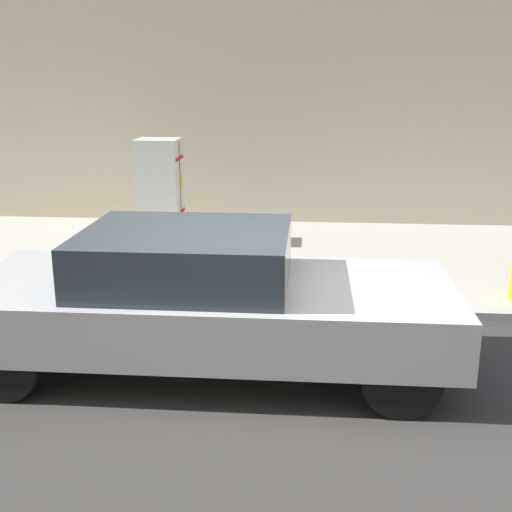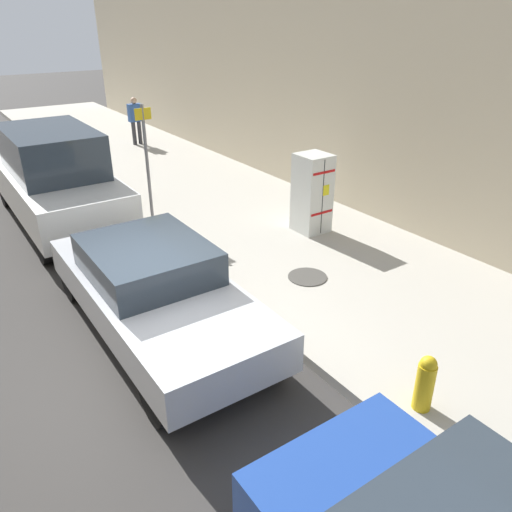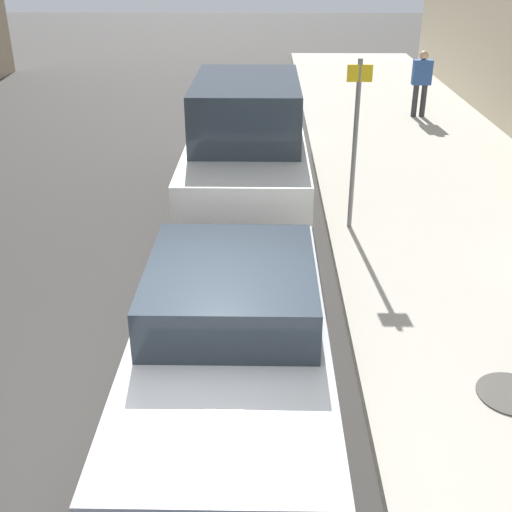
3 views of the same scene
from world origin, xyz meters
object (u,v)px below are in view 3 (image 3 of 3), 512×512
object	(u,v)px
street_sign_post	(355,137)
pedestrian_walking_far	(421,79)
parked_sedan_silver	(231,332)
parked_van_white	(247,144)

from	to	relation	value
street_sign_post	pedestrian_walking_far	bearing A→B (deg)	-109.79
pedestrian_walking_far	parked_sedan_silver	size ratio (longest dim) A/B	0.35
pedestrian_walking_far	parked_sedan_silver	distance (m)	11.82
pedestrian_walking_far	parked_van_white	distance (m)	7.10
parked_van_white	parked_sedan_silver	distance (m)	5.33
pedestrian_walking_far	street_sign_post	bearing A→B (deg)	-92.41
pedestrian_walking_far	parked_van_white	bearing A→B (deg)	-108.91
street_sign_post	pedestrian_walking_far	distance (m)	7.57
street_sign_post	parked_sedan_silver	world-z (taller)	street_sign_post
pedestrian_walking_far	parked_sedan_silver	world-z (taller)	pedestrian_walking_far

